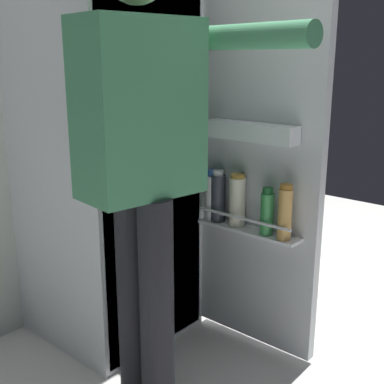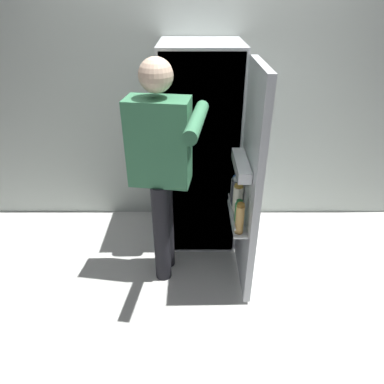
# 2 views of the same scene
# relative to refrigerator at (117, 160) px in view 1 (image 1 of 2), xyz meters

# --- Properties ---
(ground_plane) EXTENTS (5.70, 5.70, 0.00)m
(ground_plane) POSITION_rel_refrigerator_xyz_m (-0.02, -0.51, -0.81)
(ground_plane) COLOR silver
(kitchen_wall) EXTENTS (4.40, 0.10, 2.54)m
(kitchen_wall) POSITION_rel_refrigerator_xyz_m (-0.02, 0.41, 0.46)
(kitchen_wall) COLOR beige
(kitchen_wall) RESTS_ON ground_plane
(refrigerator) EXTENTS (0.64, 1.19, 1.63)m
(refrigerator) POSITION_rel_refrigerator_xyz_m (0.00, 0.00, 0.00)
(refrigerator) COLOR silver
(refrigerator) RESTS_ON ground_plane
(person) EXTENTS (0.53, 0.74, 1.61)m
(person) POSITION_rel_refrigerator_xyz_m (-0.29, -0.47, 0.15)
(person) COLOR black
(person) RESTS_ON ground_plane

